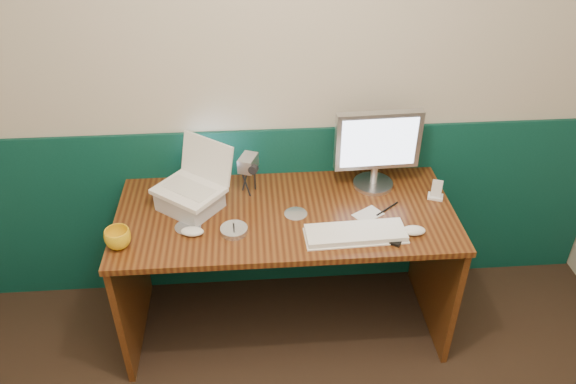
{
  "coord_description": "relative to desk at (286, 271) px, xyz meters",
  "views": [
    {
      "loc": [
        -0.17,
        -0.74,
        2.33
      ],
      "look_at": [
        -0.02,
        1.23,
        0.97
      ],
      "focal_mm": 35.0,
      "sensor_mm": 36.0,
      "label": 1
    }
  ],
  "objects": [
    {
      "name": "desk",
      "position": [
        0.0,
        0.0,
        0.0
      ],
      "size": [
        1.6,
        0.7,
        0.75
      ],
      "primitive_type": "cube",
      "color": "#3D1A0B",
      "rests_on": "ground"
    },
    {
      "name": "cd_loose_b",
      "position": [
        0.05,
        -0.01,
        0.38
      ],
      "size": [
        0.11,
        0.11,
        0.0
      ],
      "primitive_type": "cylinder",
      "color": "silver",
      "rests_on": "desk"
    },
    {
      "name": "keyboard",
      "position": [
        0.3,
        -0.2,
        0.39
      ],
      "size": [
        0.45,
        0.17,
        0.03
      ],
      "primitive_type": "cube",
      "rotation": [
        0.0,
        0.0,
        0.04
      ],
      "color": "white",
      "rests_on": "desk"
    },
    {
      "name": "papers",
      "position": [
        0.38,
        -0.05,
        0.38
      ],
      "size": [
        0.16,
        0.15,
        0.0
      ],
      "primitive_type": "cube",
      "rotation": [
        0.0,
        0.0,
        0.57
      ],
      "color": "silver",
      "rests_on": "desk"
    },
    {
      "name": "pen",
      "position": [
        0.48,
        -0.01,
        0.38
      ],
      "size": [
        0.13,
        0.1,
        0.01
      ],
      "primitive_type": "cylinder",
      "rotation": [
        0.0,
        1.57,
        0.68
      ],
      "color": "black",
      "rests_on": "desk"
    },
    {
      "name": "dock",
      "position": [
        0.74,
        0.07,
        0.38
      ],
      "size": [
        0.09,
        0.08,
        0.01
      ],
      "primitive_type": "cube",
      "rotation": [
        0.0,
        0.0,
        -0.37
      ],
      "color": "white",
      "rests_on": "desk"
    },
    {
      "name": "wainscot",
      "position": [
        0.02,
        0.36,
        0.12
      ],
      "size": [
        3.48,
        0.02,
        1.0
      ],
      "primitive_type": "cube",
      "color": "#08372E",
      "rests_on": "ground"
    },
    {
      "name": "pda",
      "position": [
        0.48,
        -0.23,
        0.38
      ],
      "size": [
        0.12,
        0.13,
        0.01
      ],
      "primitive_type": "cube",
      "rotation": [
        0.0,
        0.0,
        -0.6
      ],
      "color": "black",
      "rests_on": "desk"
    },
    {
      "name": "mug",
      "position": [
        -0.74,
        -0.19,
        0.42
      ],
      "size": [
        0.11,
        0.11,
        0.09
      ],
      "primitive_type": "imported",
      "rotation": [
        0.0,
        0.0,
        -0.01
      ],
      "color": "yellow",
      "rests_on": "desk"
    },
    {
      "name": "laptop",
      "position": [
        -0.45,
        0.07,
        0.59
      ],
      "size": [
        0.37,
        0.36,
        0.25
      ],
      "primitive_type": null,
      "rotation": [
        0.0,
        0.0,
        -0.68
      ],
      "color": "white",
      "rests_on": "laptop_riser"
    },
    {
      "name": "cd_spindle",
      "position": [
        -0.24,
        -0.13,
        0.39
      ],
      "size": [
        0.12,
        0.12,
        0.03
      ],
      "primitive_type": "cylinder",
      "color": "silver",
      "rests_on": "desk"
    },
    {
      "name": "camcorder",
      "position": [
        -0.17,
        0.19,
        0.48
      ],
      "size": [
        0.14,
        0.16,
        0.21
      ],
      "primitive_type": null,
      "rotation": [
        0.0,
        0.0,
        -0.38
      ],
      "color": "#B8B8BD",
      "rests_on": "desk"
    },
    {
      "name": "back_wall",
      "position": [
        0.02,
        0.37,
        0.88
      ],
      "size": [
        3.5,
        0.04,
        2.5
      ],
      "primitive_type": "cube",
      "color": "beige",
      "rests_on": "ground"
    },
    {
      "name": "music_player",
      "position": [
        0.74,
        0.07,
        0.43
      ],
      "size": [
        0.06,
        0.04,
        0.09
      ],
      "primitive_type": "cube",
      "rotation": [
        -0.17,
        0.0,
        -0.37
      ],
      "color": "silver",
      "rests_on": "dock"
    },
    {
      "name": "laptop_riser",
      "position": [
        -0.45,
        0.07,
        0.42
      ],
      "size": [
        0.34,
        0.33,
        0.09
      ],
      "primitive_type": "cube",
      "rotation": [
        0.0,
        0.0,
        -0.68
      ],
      "color": "silver",
      "rests_on": "desk"
    },
    {
      "name": "mouse_right",
      "position": [
        0.56,
        -0.2,
        0.39
      ],
      "size": [
        0.11,
        0.07,
        0.04
      ],
      "primitive_type": "ellipsoid",
      "rotation": [
        0.0,
        0.0,
        -0.05
      ],
      "color": "white",
      "rests_on": "desk"
    },
    {
      "name": "mouse_left",
      "position": [
        -0.43,
        -0.13,
        0.39
      ],
      "size": [
        0.11,
        0.08,
        0.03
      ],
      "primitive_type": "ellipsoid",
      "rotation": [
        0.0,
        0.0,
        -0.14
      ],
      "color": "white",
      "rests_on": "desk"
    },
    {
      "name": "monitor",
      "position": [
        0.46,
        0.2,
        0.58
      ],
      "size": [
        0.42,
        0.13,
        0.41
      ],
      "primitive_type": null,
      "rotation": [
        0.0,
        0.0,
        0.04
      ],
      "color": "#BABABF",
      "rests_on": "desk"
    },
    {
      "name": "cd_loose_a",
      "position": [
        -0.45,
        -0.08,
        0.38
      ],
      "size": [
        0.12,
        0.12,
        0.0
      ],
      "primitive_type": "cylinder",
      "color": "silver",
      "rests_on": "desk"
    }
  ]
}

